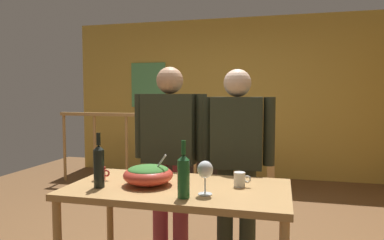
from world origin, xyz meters
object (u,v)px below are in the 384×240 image
(stair_railing, at_px, (192,141))
(person_standing_left, at_px, (170,145))
(wine_bottle_dark, at_px, (99,165))
(serving_table, at_px, (178,199))
(wine_glass, at_px, (205,171))
(salad_bowl, at_px, (148,174))
(framed_picture, at_px, (148,85))
(tv_console, at_px, (196,162))
(wine_bottle_green, at_px, (184,175))
(mug_red, at_px, (100,173))
(mug_white, at_px, (240,179))
(flat_screen_tv, at_px, (196,130))
(person_standing_right, at_px, (237,151))

(stair_railing, distance_m, person_standing_left, 2.13)
(wine_bottle_dark, bearing_deg, serving_table, 17.84)
(wine_glass, bearing_deg, salad_bowl, 162.63)
(framed_picture, xyz_separation_m, stair_railing, (1.05, -0.98, -0.83))
(serving_table, distance_m, wine_glass, 0.33)
(tv_console, relative_size, salad_bowl, 2.87)
(serving_table, height_order, person_standing_left, person_standing_left)
(wine_bottle_green, bearing_deg, tv_console, 102.55)
(framed_picture, height_order, person_standing_left, framed_picture)
(serving_table, distance_m, wine_bottle_green, 0.33)
(stair_railing, distance_m, mug_red, 2.76)
(serving_table, height_order, wine_bottle_dark, wine_bottle_dark)
(wine_bottle_green, bearing_deg, serving_table, 113.47)
(tv_console, bearing_deg, mug_white, -72.07)
(framed_picture, xyz_separation_m, wine_bottle_dark, (1.20, -3.91, -0.60))
(stair_railing, distance_m, mug_white, 2.88)
(flat_screen_tv, xyz_separation_m, salad_bowl, (0.53, -3.46, 0.08))
(tv_console, distance_m, salad_bowl, 3.59)
(wine_glass, relative_size, person_standing_right, 0.12)
(framed_picture, height_order, salad_bowl, framed_picture)
(tv_console, xyz_separation_m, flat_screen_tv, (0.00, -0.03, 0.52))
(salad_bowl, bearing_deg, framed_picture, 111.29)
(wine_glass, xyz_separation_m, wine_bottle_dark, (-0.66, -0.01, -0.00))
(wine_glass, bearing_deg, person_standing_left, 119.80)
(salad_bowl, relative_size, wine_bottle_dark, 0.93)
(serving_table, bearing_deg, person_standing_right, 68.26)
(serving_table, bearing_deg, salad_bowl, -174.28)
(wine_bottle_dark, relative_size, wine_bottle_green, 1.06)
(wine_bottle_green, bearing_deg, person_standing_right, 79.16)
(wine_bottle_dark, distance_m, mug_white, 0.87)
(flat_screen_tv, relative_size, serving_table, 0.45)
(wine_bottle_dark, bearing_deg, mug_red, 117.43)
(stair_railing, bearing_deg, flat_screen_tv, 99.27)
(salad_bowl, xyz_separation_m, wine_bottle_dark, (-0.27, -0.13, 0.07))
(flat_screen_tv, height_order, serving_table, flat_screen_tv)
(salad_bowl, relative_size, wine_bottle_green, 0.98)
(wine_bottle_green, bearing_deg, mug_white, 48.32)
(stair_railing, bearing_deg, wine_bottle_green, -76.61)
(wine_bottle_dark, height_order, mug_red, wine_bottle_dark)
(tv_console, distance_m, wine_glass, 3.79)
(framed_picture, bearing_deg, serving_table, -66.14)
(salad_bowl, bearing_deg, mug_white, 9.76)
(mug_red, bearing_deg, person_standing_left, 67.85)
(salad_bowl, height_order, mug_white, salad_bowl)
(mug_white, bearing_deg, framed_picture, 118.95)
(salad_bowl, bearing_deg, mug_red, 173.19)
(tv_console, relative_size, wine_bottle_dark, 2.67)
(framed_picture, relative_size, wine_glass, 3.96)
(stair_railing, height_order, tv_console, stair_railing)
(wine_glass, relative_size, mug_white, 1.82)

